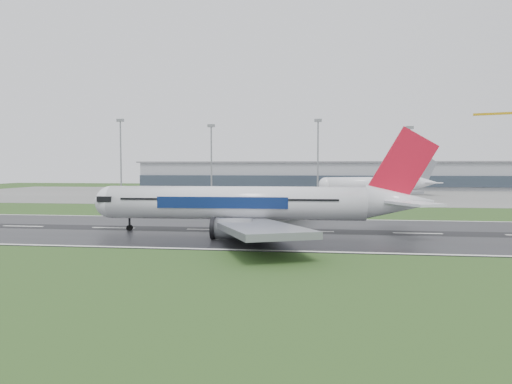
# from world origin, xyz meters

# --- Properties ---
(ground) EXTENTS (520.00, 520.00, 0.00)m
(ground) POSITION_xyz_m (0.00, 0.00, 0.00)
(ground) COLOR #254519
(ground) RESTS_ON ground
(runway) EXTENTS (400.00, 45.00, 0.10)m
(runway) POSITION_xyz_m (0.00, 0.00, 0.05)
(runway) COLOR black
(runway) RESTS_ON ground
(apron) EXTENTS (400.00, 130.00, 0.08)m
(apron) POSITION_xyz_m (0.00, 125.00, 0.04)
(apron) COLOR slate
(apron) RESTS_ON ground
(terminal) EXTENTS (240.00, 36.00, 15.00)m
(terminal) POSITION_xyz_m (0.00, 185.00, 7.50)
(terminal) COLOR gray
(terminal) RESTS_ON ground
(main_airliner) EXTENTS (66.05, 63.11, 18.91)m
(main_airliner) POSITION_xyz_m (-29.63, -2.78, 9.56)
(main_airliner) COLOR silver
(main_airliner) RESTS_ON runway
(parked_airliner) EXTENTS (73.07, 70.91, 16.76)m
(parked_airliner) POSITION_xyz_m (6.84, 117.70, 8.46)
(parked_airliner) COLOR white
(parked_airliner) RESTS_ON apron
(floodmast_0) EXTENTS (0.64, 0.64, 31.79)m
(floodmast_0) POSITION_xyz_m (-102.13, 100.00, 15.90)
(floodmast_0) COLOR gray
(floodmast_0) RESTS_ON ground
(floodmast_1) EXTENTS (0.64, 0.64, 29.05)m
(floodmast_1) POSITION_xyz_m (-62.71, 100.00, 14.52)
(floodmast_1) COLOR gray
(floodmast_1) RESTS_ON ground
(floodmast_2) EXTENTS (0.64, 0.64, 30.65)m
(floodmast_2) POSITION_xyz_m (-18.89, 100.00, 15.32)
(floodmast_2) COLOR gray
(floodmast_2) RESTS_ON ground
(floodmast_3) EXTENTS (0.64, 0.64, 27.39)m
(floodmast_3) POSITION_xyz_m (16.62, 100.00, 13.69)
(floodmast_3) COLOR gray
(floodmast_3) RESTS_ON ground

